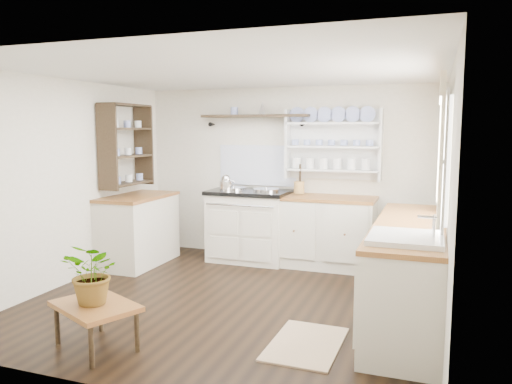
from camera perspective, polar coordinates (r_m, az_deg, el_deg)
floor at (r=5.23m, az=-2.61°, el=-12.29°), size 4.00×3.80×0.01m
wall_back at (r=6.76m, az=3.48°, el=2.13°), size 4.00×0.02×2.30m
wall_right at (r=4.60m, az=21.01°, el=-0.73°), size 0.02×3.80×2.30m
wall_left at (r=6.02m, az=-20.57°, el=1.06°), size 0.02×3.80×2.30m
ceiling at (r=4.97m, az=-2.77°, el=13.60°), size 4.00×3.80×0.01m
window at (r=4.71m, az=20.58°, el=4.54°), size 0.08×1.55×1.22m
aga_cooker at (r=6.67m, az=-0.75°, el=-3.74°), size 1.06×0.73×0.97m
back_cabinets at (r=6.42m, az=7.84°, el=-4.41°), size 1.27×0.63×0.90m
right_cabinets at (r=4.84m, az=17.02°, el=-8.54°), size 0.62×2.43×0.90m
belfast_sink at (r=4.03m, az=16.67°, el=-6.69°), size 0.55×0.60×0.45m
left_cabinets at (r=6.66m, az=-13.30°, el=-4.12°), size 0.62×1.13×0.90m
plate_rack at (r=6.54m, az=8.91°, el=5.45°), size 1.20×0.22×0.90m
high_shelf at (r=6.74m, az=-0.07°, el=8.59°), size 1.50×0.29×0.16m
left_shelving at (r=6.61m, az=-14.60°, el=5.28°), size 0.28×0.80×1.05m
kettle at (r=6.58m, az=-3.41°, el=1.01°), size 0.18×0.18×0.22m
utensil_crock at (r=6.50m, az=4.95°, el=0.50°), size 0.14×0.14×0.16m
center_table at (r=4.27m, az=-17.86°, el=-12.63°), size 0.82×0.72×0.37m
potted_plant at (r=4.18m, az=-18.02°, el=-8.81°), size 0.49×0.44×0.50m
floor_rug at (r=4.27m, az=5.73°, el=-16.88°), size 0.57×0.86×0.02m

